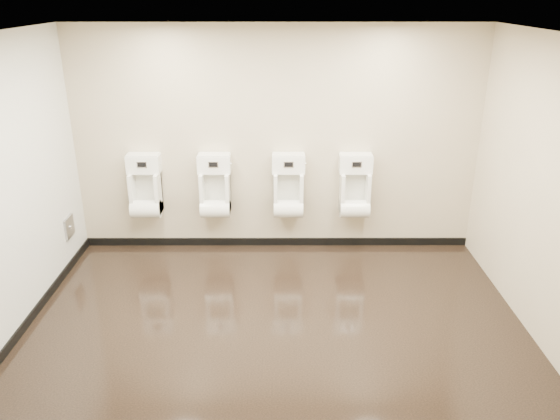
# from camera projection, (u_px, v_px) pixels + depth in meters

# --- Properties ---
(ground) EXTENTS (5.00, 3.50, 0.00)m
(ground) POSITION_uv_depth(u_px,v_px,m) (276.00, 318.00, 5.61)
(ground) COLOR black
(ground) RESTS_ON ground
(ceiling) EXTENTS (5.00, 3.50, 0.00)m
(ceiling) POSITION_uv_depth(u_px,v_px,m) (275.00, 33.00, 4.56)
(ceiling) COLOR silver
(back_wall) EXTENTS (5.00, 0.02, 2.80)m
(back_wall) POSITION_uv_depth(u_px,v_px,m) (276.00, 142.00, 6.71)
(back_wall) COLOR #BEB090
(back_wall) RESTS_ON ground
(front_wall) EXTENTS (5.00, 0.02, 2.80)m
(front_wall) POSITION_uv_depth(u_px,v_px,m) (273.00, 284.00, 3.46)
(front_wall) COLOR #BEB090
(front_wall) RESTS_ON ground
(left_wall) EXTENTS (0.02, 3.50, 2.80)m
(left_wall) POSITION_uv_depth(u_px,v_px,m) (7.00, 191.00, 5.08)
(left_wall) COLOR #BEB090
(left_wall) RESTS_ON ground
(right_wall) EXTENTS (0.02, 3.50, 2.80)m
(right_wall) POSITION_uv_depth(u_px,v_px,m) (543.00, 190.00, 5.09)
(right_wall) COLOR #BEB090
(right_wall) RESTS_ON ground
(tile_overlay_left) EXTENTS (0.01, 3.50, 2.80)m
(tile_overlay_left) POSITION_uv_depth(u_px,v_px,m) (8.00, 191.00, 5.08)
(tile_overlay_left) COLOR white
(tile_overlay_left) RESTS_ON ground
(skirting_back) EXTENTS (5.00, 0.02, 0.10)m
(skirting_back) POSITION_uv_depth(u_px,v_px,m) (276.00, 242.00, 7.20)
(skirting_back) COLOR black
(skirting_back) RESTS_ON ground
(skirting_left) EXTENTS (0.02, 3.50, 0.10)m
(skirting_left) POSITION_uv_depth(u_px,v_px,m) (33.00, 314.00, 5.59)
(skirting_left) COLOR black
(skirting_left) RESTS_ON ground
(access_panel) EXTENTS (0.04, 0.25, 0.25)m
(access_panel) POSITION_uv_depth(u_px,v_px,m) (69.00, 227.00, 6.53)
(access_panel) COLOR #9E9EA3
(access_panel) RESTS_ON left_wall
(urinal_0) EXTENTS (0.42, 0.31, 0.78)m
(urinal_0) POSITION_uv_depth(u_px,v_px,m) (145.00, 190.00, 6.79)
(urinal_0) COLOR white
(urinal_0) RESTS_ON back_wall
(urinal_1) EXTENTS (0.42, 0.31, 0.78)m
(urinal_1) POSITION_uv_depth(u_px,v_px,m) (215.00, 190.00, 6.80)
(urinal_1) COLOR white
(urinal_1) RESTS_ON back_wall
(urinal_2) EXTENTS (0.42, 0.31, 0.78)m
(urinal_2) POSITION_uv_depth(u_px,v_px,m) (288.00, 190.00, 6.80)
(urinal_2) COLOR white
(urinal_2) RESTS_ON back_wall
(urinal_3) EXTENTS (0.42, 0.31, 0.78)m
(urinal_3) POSITION_uv_depth(u_px,v_px,m) (355.00, 190.00, 6.80)
(urinal_3) COLOR white
(urinal_3) RESTS_ON back_wall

